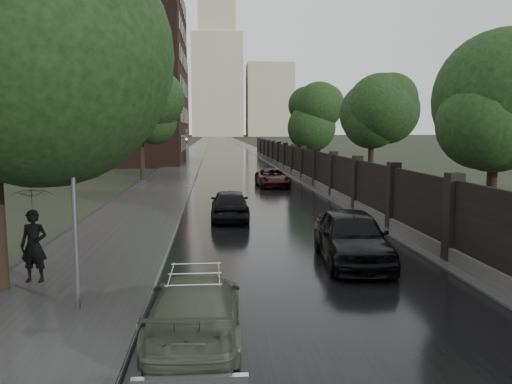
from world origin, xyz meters
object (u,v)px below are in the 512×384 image
tree_right_c (315,120)px  car_right_near (352,237)px  tree_left_far (141,113)px  tree_right_b (372,114)px  volga_sedan (196,307)px  car_right_far (272,178)px  lamp_post (74,192)px  tree_right_a (496,102)px  traffic_light (187,153)px  pedestrian_umbrella (32,207)px  hatchback_left (230,204)px

tree_right_c → car_right_near: tree_right_c is taller
tree_left_far → tree_right_b: size_ratio=1.05×
volga_sedan → car_right_far: bearing=-98.2°
tree_right_c → lamp_post: 40.67m
tree_right_b → car_right_near: 18.27m
tree_left_far → tree_right_c: size_ratio=1.05×
tree_right_b → lamp_post: tree_right_b is taller
car_right_far → tree_right_c: bearing=66.0°
tree_right_b → volga_sedan: 24.61m
tree_right_a → car_right_near: tree_right_a is taller
traffic_light → pedestrian_umbrella: 21.60m
tree_right_a → pedestrian_umbrella: bearing=-163.0°
car_right_near → pedestrian_umbrella: pedestrian_umbrella is taller
lamp_post → pedestrian_umbrella: lamp_post is taller
tree_right_b → pedestrian_umbrella: (-14.50, -18.44, -2.88)m
traffic_light → volga_sedan: bearing=-86.7°
tree_left_far → tree_right_c: bearing=32.8°
tree_right_a → pedestrian_umbrella: (-14.50, -4.44, -2.88)m
lamp_post → car_right_near: 8.14m
tree_right_c → tree_right_a: bearing=-90.0°
lamp_post → traffic_light: 23.52m
hatchback_left → tree_right_c: bearing=-108.1°
volga_sedan → car_right_near: (4.45, 5.11, 0.19)m
tree_left_far → car_right_near: size_ratio=1.57×
tree_right_b → car_right_far: (-5.90, 3.48, -4.32)m
tree_right_a → tree_right_c: (0.00, 32.00, 0.00)m
hatchback_left → lamp_post: bearing=72.9°
tree_right_c → traffic_light: tree_right_c is taller
hatchback_left → car_right_near: size_ratio=0.88×
car_right_far → pedestrian_umbrella: (-8.60, -21.91, 1.44)m
volga_sedan → car_right_near: bearing=-129.3°
tree_left_far → lamp_post: size_ratio=1.45×
traffic_light → volga_sedan: traffic_light is taller
tree_right_a → volga_sedan: 13.73m
tree_right_a → tree_right_c: size_ratio=1.00×
tree_left_far → volga_sedan: 30.70m
traffic_light → car_right_far: (5.90, 0.48, -1.77)m
traffic_light → tree_right_a: bearing=-55.2°
tree_right_c → lamp_post: tree_right_c is taller
pedestrian_umbrella → hatchback_left: bearing=66.2°
tree_right_b → car_right_far: 8.10m
traffic_light → tree_left_far: bearing=126.5°
tree_right_c → pedestrian_umbrella: tree_right_c is taller
tree_right_a → volga_sedan: (-10.35, -7.91, -4.34)m
lamp_post → volga_sedan: (2.55, -1.41, -2.06)m
traffic_light → hatchback_left: traffic_light is taller
tree_left_far → tree_right_b: tree_left_far is taller
tree_right_a → tree_right_b: same height
tree_left_far → tree_right_c: tree_left_far is taller
car_right_far → tree_right_b: bearing=-32.3°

